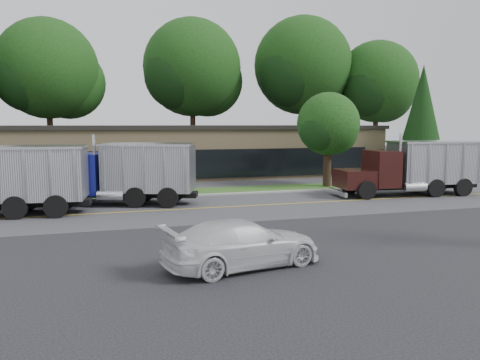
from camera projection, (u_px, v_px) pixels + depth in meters
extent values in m
plane|color=#333338|center=(264.00, 253.00, 16.14)|extent=(140.00, 140.00, 0.00)
cube|color=#4F4F54|center=(208.00, 208.00, 24.71)|extent=(60.00, 8.00, 0.02)
cube|color=gold|center=(208.00, 208.00, 24.71)|extent=(60.00, 0.12, 0.01)
cube|color=#9E9E99|center=(193.00, 196.00, 28.71)|extent=(60.00, 0.30, 0.12)
cube|color=#395C1F|center=(188.00, 192.00, 30.42)|extent=(60.00, 3.40, 0.03)
cube|color=#4F4F54|center=(176.00, 183.00, 35.18)|extent=(60.00, 7.00, 0.02)
cube|color=tan|center=(188.00, 152.00, 41.22)|extent=(32.00, 12.00, 4.00)
cylinder|color=#382619|center=(51.00, 143.00, 45.39)|extent=(0.56, 0.56, 5.20)
sphere|color=black|center=(47.00, 69.00, 44.55)|extent=(9.52, 9.52, 9.52)
sphere|color=black|center=(69.00, 83.00, 46.32)|extent=(7.14, 7.14, 7.14)
sphere|color=black|center=(30.00, 77.00, 43.39)|extent=(6.54, 6.54, 6.54)
cylinder|color=#382619|center=(193.00, 140.00, 49.31)|extent=(0.56, 0.56, 5.51)
sphere|color=black|center=(192.00, 68.00, 48.42)|extent=(10.08, 10.08, 10.08)
sphere|color=black|center=(207.00, 81.00, 50.30)|extent=(7.56, 7.56, 7.56)
sphere|color=black|center=(179.00, 75.00, 47.19)|extent=(6.93, 6.93, 6.93)
cylinder|color=#382619|center=(302.00, 138.00, 51.72)|extent=(0.56, 0.56, 5.77)
sphere|color=black|center=(303.00, 66.00, 50.78)|extent=(10.56, 10.56, 10.56)
sphere|color=black|center=(314.00, 80.00, 52.75)|extent=(7.92, 7.92, 7.92)
sphere|color=black|center=(292.00, 74.00, 49.49)|extent=(7.26, 7.26, 7.26)
cylinder|color=#382619|center=(375.00, 142.00, 52.12)|extent=(0.56, 0.56, 4.87)
sphere|color=black|center=(377.00, 82.00, 51.33)|extent=(8.90, 8.90, 8.90)
sphere|color=black|center=(384.00, 93.00, 52.99)|extent=(6.67, 6.67, 6.67)
sphere|color=black|center=(370.00, 89.00, 50.24)|extent=(6.12, 6.12, 6.12)
cylinder|color=#382619|center=(419.00, 171.00, 38.85)|extent=(0.44, 0.44, 1.00)
cone|color=black|center=(422.00, 116.00, 38.30)|extent=(4.05, 4.05, 8.29)
cylinder|color=#382619|center=(327.00, 170.00, 33.09)|extent=(0.56, 0.56, 2.40)
sphere|color=black|center=(328.00, 124.00, 32.70)|extent=(4.38, 4.38, 4.38)
sphere|color=black|center=(335.00, 131.00, 33.52)|extent=(3.28, 3.28, 3.28)
sphere|color=black|center=(322.00, 130.00, 32.17)|extent=(3.01, 3.01, 3.01)
cube|color=black|center=(2.00, 204.00, 22.65)|extent=(8.35, 1.84, 0.28)
cube|color=silver|center=(32.00, 174.00, 22.74)|extent=(5.18, 2.99, 2.50)
cube|color=silver|center=(31.00, 147.00, 22.58)|extent=(5.35, 3.16, 0.12)
cylinder|color=black|center=(47.00, 199.00, 24.10)|extent=(1.13, 0.46, 1.10)
cylinder|color=black|center=(36.00, 207.00, 21.85)|extent=(1.13, 0.46, 1.10)
cube|color=black|center=(125.00, 194.00, 25.87)|extent=(7.89, 3.47, 0.28)
cube|color=navy|center=(63.00, 184.00, 25.92)|extent=(2.54, 2.79, 1.10)
cube|color=navy|center=(90.00, 173.00, 25.80)|extent=(2.08, 2.72, 2.20)
cube|color=black|center=(79.00, 166.00, 25.77)|extent=(0.72, 2.01, 0.90)
cube|color=silver|center=(150.00, 168.00, 25.65)|extent=(5.32, 3.88, 2.50)
cube|color=silver|center=(149.00, 144.00, 25.49)|extent=(5.51, 4.07, 0.12)
cylinder|color=black|center=(75.00, 191.00, 27.12)|extent=(1.15, 0.68, 1.10)
cylinder|color=black|center=(58.00, 197.00, 24.84)|extent=(1.15, 0.68, 1.10)
cylinder|color=black|center=(161.00, 191.00, 26.95)|extent=(1.15, 0.68, 1.10)
cylinder|color=black|center=(152.00, 197.00, 24.67)|extent=(1.15, 0.68, 1.10)
cube|color=black|center=(411.00, 186.00, 29.24)|extent=(8.72, 1.74, 0.28)
cube|color=black|center=(355.00, 179.00, 28.42)|extent=(2.26, 2.47, 1.10)
cube|color=black|center=(381.00, 168.00, 28.69)|extent=(1.71, 2.52, 2.20)
cube|color=black|center=(371.00, 162.00, 28.51)|extent=(0.24, 2.10, 0.90)
cube|color=silver|center=(434.00, 163.00, 29.36)|extent=(5.38, 2.93, 2.50)
cube|color=silver|center=(435.00, 142.00, 29.21)|extent=(5.54, 3.10, 0.12)
cylinder|color=black|center=(350.00, 185.00, 29.65)|extent=(1.13, 0.44, 1.10)
cylinder|color=black|center=(367.00, 190.00, 27.41)|extent=(1.13, 0.44, 1.10)
cylinder|color=black|center=(427.00, 183.00, 30.73)|extent=(1.13, 0.44, 1.10)
cylinder|color=black|center=(449.00, 188.00, 28.49)|extent=(1.13, 0.44, 1.10)
imported|color=silver|center=(243.00, 243.00, 14.55)|extent=(5.39, 3.03, 1.47)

